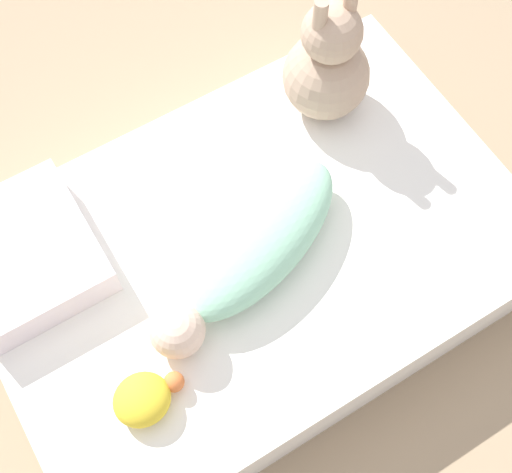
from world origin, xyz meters
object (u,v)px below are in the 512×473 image
object	(u,v)px
bunny_plush	(327,66)
turtle_plush	(145,398)
swaddled_baby	(248,249)
pillow	(24,255)

from	to	relation	value
bunny_plush	turtle_plush	size ratio (longest dim) A/B	2.40
swaddled_baby	turtle_plush	size ratio (longest dim) A/B	3.68
bunny_plush	turtle_plush	distance (m)	0.86
pillow	turtle_plush	distance (m)	0.43
turtle_plush	bunny_plush	bearing A→B (deg)	31.17
bunny_plush	swaddled_baby	bearing A→B (deg)	-144.24
turtle_plush	pillow	bearing A→B (deg)	100.92
swaddled_baby	pillow	bearing A→B (deg)	-50.62
bunny_plush	pillow	bearing A→B (deg)	-178.22
swaddled_baby	pillow	world-z (taller)	swaddled_baby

